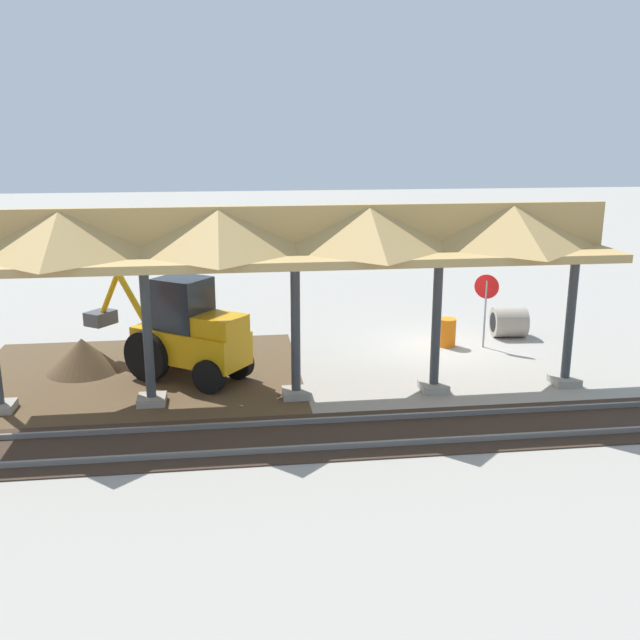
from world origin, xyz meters
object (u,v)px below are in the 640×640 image
(stop_sign, at_px, (486,295))
(concrete_pipe, at_px, (509,322))
(backhoe, at_px, (186,334))
(traffic_barrel, at_px, (447,332))

(stop_sign, xyz_separation_m, concrete_pipe, (-1.24, -1.04, -1.19))
(stop_sign, relative_size, backhoe, 0.48)
(backhoe, bearing_deg, traffic_barrel, -166.19)
(backhoe, xyz_separation_m, concrete_pipe, (-10.36, -2.75, -0.76))
(stop_sign, bearing_deg, backhoe, 10.58)
(stop_sign, bearing_deg, concrete_pipe, -139.90)
(backhoe, distance_m, concrete_pipe, 10.74)
(traffic_barrel, bearing_deg, backhoe, 13.81)
(concrete_pipe, relative_size, traffic_barrel, 1.29)
(backhoe, relative_size, concrete_pipe, 4.22)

